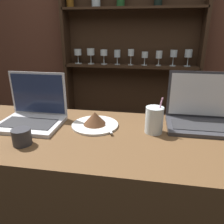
{
  "coord_description": "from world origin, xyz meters",
  "views": [
    {
      "loc": [
        0.08,
        -0.57,
        1.42
      ],
      "look_at": [
        -0.07,
        0.32,
        1.08
      ],
      "focal_mm": 35.0,
      "sensor_mm": 36.0,
      "label": 1
    }
  ],
  "objects": [
    {
      "name": "bar_counter",
      "position": [
        0.0,
        0.29,
        0.49
      ],
      "size": [
        2.1,
        0.59,
        0.98
      ],
      "color": "brown",
      "rests_on": "ground_plane"
    },
    {
      "name": "cake_plate",
      "position": [
        -0.17,
        0.38,
        1.0
      ],
      "size": [
        0.23,
        0.23,
        0.07
      ],
      "color": "silver",
      "rests_on": "bar_counter"
    },
    {
      "name": "coffee_cup",
      "position": [
        -0.42,
        0.15,
        1.01
      ],
      "size": [
        0.08,
        0.08,
        0.07
      ],
      "color": "#2D2D33",
      "rests_on": "bar_counter"
    },
    {
      "name": "back_wall",
      "position": [
        0.0,
        1.64,
        1.35
      ],
      "size": [
        7.0,
        0.06,
        2.7
      ],
      "color": "brown",
      "rests_on": "ground_plane"
    },
    {
      "name": "water_glass",
      "position": [
        0.12,
        0.36,
        1.04
      ],
      "size": [
        0.08,
        0.08,
        0.17
      ],
      "color": "silver",
      "rests_on": "bar_counter"
    },
    {
      "name": "back_shelf",
      "position": [
        -0.1,
        1.56,
        1.05
      ],
      "size": [
        1.28,
        0.18,
        1.99
      ],
      "color": "#332114",
      "rests_on": "ground_plane"
    },
    {
      "name": "laptop_far",
      "position": [
        0.34,
        0.47,
        1.04
      ],
      "size": [
        0.31,
        0.22,
        0.26
      ],
      "color": "#333338",
      "rests_on": "bar_counter"
    },
    {
      "name": "laptop_near",
      "position": [
        -0.48,
        0.37,
        1.03
      ],
      "size": [
        0.3,
        0.23,
        0.24
      ],
      "color": "silver",
      "rests_on": "bar_counter"
    }
  ]
}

